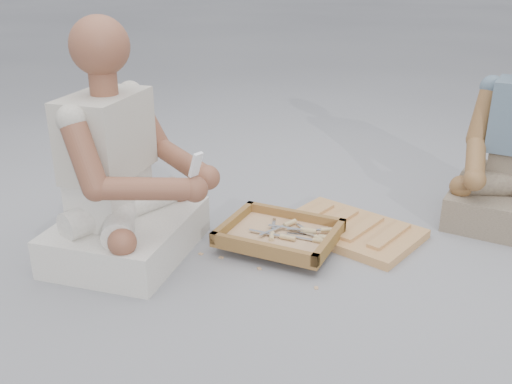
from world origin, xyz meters
The scene contains 29 objects.
ground centered at (0.00, 0.00, 0.00)m, with size 60.00×60.00×0.00m, color gray.
carved_panel centered at (0.15, 0.55, 0.02)m, with size 0.62×0.41×0.04m, color #A68440.
tool_tray centered at (-0.05, 0.25, 0.06)m, with size 0.55×0.47×0.06m.
chisel_0 centered at (0.11, 0.30, 0.07)m, with size 0.20×0.12×0.02m.
chisel_1 centered at (0.11, 0.37, 0.08)m, with size 0.20×0.13×0.02m.
chisel_2 centered at (0.03, 0.33, 0.08)m, with size 0.22×0.08×0.02m.
chisel_3 centered at (0.12, 0.32, 0.07)m, with size 0.22×0.02×0.02m.
chisel_4 centered at (-0.07, 0.33, 0.08)m, with size 0.07×0.22×0.02m.
chisel_5 centered at (-0.02, 0.22, 0.08)m, with size 0.22×0.06×0.02m.
chisel_6 centered at (-0.07, 0.23, 0.07)m, with size 0.12×0.20×0.02m.
chisel_7 centered at (0.12, 0.28, 0.07)m, with size 0.22×0.07×0.02m.
chisel_8 centered at (0.12, 0.34, 0.07)m, with size 0.21×0.10×0.02m.
wood_chip_0 centered at (-0.03, 0.37, 0.00)m, with size 0.02×0.01×0.00m, color tan.
wood_chip_1 centered at (-0.38, -0.01, 0.00)m, with size 0.02×0.01×0.00m, color tan.
wood_chip_2 centered at (0.25, 0.04, 0.00)m, with size 0.02×0.01×0.00m, color tan.
wood_chip_3 centered at (-0.16, 0.37, 0.00)m, with size 0.02×0.01×0.00m, color tan.
wood_chip_4 centered at (0.06, 0.60, 0.00)m, with size 0.02×0.01×0.00m, color tan.
wood_chip_5 centered at (-0.29, 0.43, 0.00)m, with size 0.02×0.01×0.00m, color tan.
wood_chip_6 centered at (-0.19, 0.35, 0.00)m, with size 0.02×0.01×0.00m, color tan.
wood_chip_7 centered at (-0.02, 0.04, 0.00)m, with size 0.02×0.01×0.00m, color tan.
wood_chip_8 centered at (0.20, 0.57, 0.00)m, with size 0.02×0.01×0.00m, color tan.
wood_chip_9 centered at (-0.30, 0.00, 0.00)m, with size 0.02×0.01×0.00m, color tan.
wood_chip_10 centered at (-0.30, 0.17, 0.00)m, with size 0.02×0.01×0.00m, color tan.
wood_chip_11 centered at (-0.31, 0.37, 0.00)m, with size 0.02×0.01×0.00m, color tan.
wood_chip_12 centered at (0.03, 0.15, 0.00)m, with size 0.02×0.01×0.00m, color tan.
wood_chip_13 centered at (0.04, 0.58, 0.00)m, with size 0.02×0.01×0.00m, color tan.
wood_chip_14 centered at (-0.21, 0.03, 0.00)m, with size 0.02×0.01×0.00m, color tan.
craftsman centered at (-0.58, -0.17, 0.34)m, with size 0.75×0.77×1.01m.
mobile_phone centered at (-0.20, -0.12, 0.47)m, with size 0.05×0.05×0.10m.
Camera 1 is at (1.15, -1.67, 1.20)m, focal length 40.00 mm.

